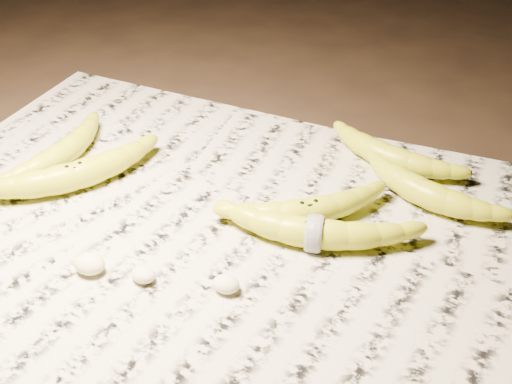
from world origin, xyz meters
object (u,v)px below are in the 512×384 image
at_px(banana_left_a, 74,173).
at_px(banana_upper_b, 424,190).
at_px(banana_taped, 315,231).
at_px(banana_center, 308,209).
at_px(banana_upper_a, 388,154).
at_px(banana_left_b, 64,150).

xyz_separation_m(banana_left_a, banana_upper_b, (0.43, 0.16, -0.00)).
distance_m(banana_left_a, banana_taped, 0.33).
bearing_deg(banana_center, banana_upper_a, 33.47).
relative_size(banana_center, banana_upper_a, 1.06).
relative_size(banana_upper_a, banana_upper_b, 1.01).
bearing_deg(banana_left_b, banana_upper_b, -73.24).
height_order(banana_left_a, banana_left_b, banana_left_a).
bearing_deg(banana_center, banana_taped, -97.05).
bearing_deg(banana_upper_a, banana_left_a, -134.28).
relative_size(banana_left_a, banana_taped, 1.01).
bearing_deg(banana_left_a, banana_upper_b, -34.09).
bearing_deg(banana_center, banana_left_b, 143.41).
bearing_deg(banana_upper_b, banana_left_b, -148.79).
xyz_separation_m(banana_left_a, banana_left_b, (-0.05, 0.05, -0.00)).
bearing_deg(banana_upper_a, banana_upper_b, -30.87).
relative_size(banana_left_b, banana_upper_a, 0.98).
relative_size(banana_left_b, banana_upper_b, 0.99).
distance_m(banana_taped, banana_upper_a, 0.21).
relative_size(banana_left_a, banana_upper_b, 1.25).
height_order(banana_left_b, banana_upper_a, same).
height_order(banana_left_b, banana_center, same).
bearing_deg(banana_upper_a, banana_left_b, -142.70).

